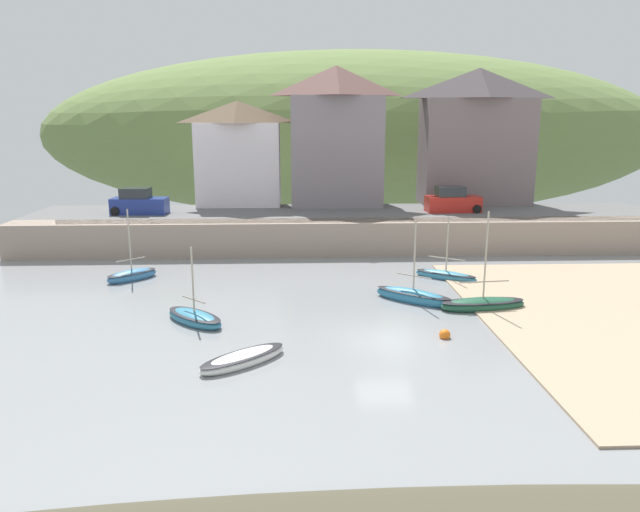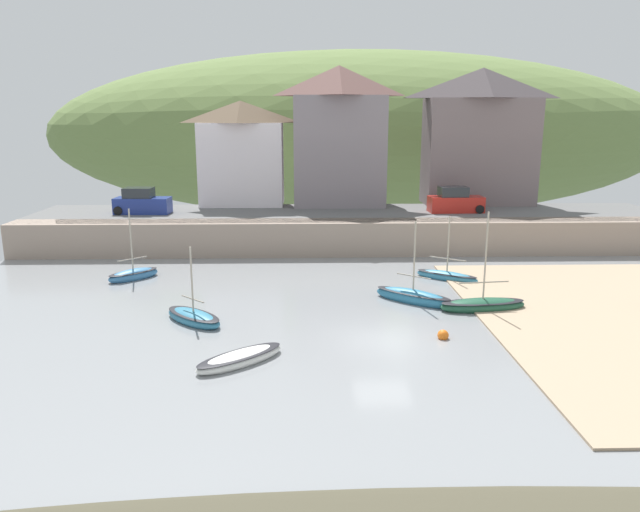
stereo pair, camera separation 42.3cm
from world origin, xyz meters
The scene contains 15 objects.
ground centered at (1.40, -9.56, 0.16)m, with size 48.00×41.00×0.61m.
quay_seawall centered at (0.00, 17.50, 1.36)m, with size 48.00×9.40×2.40m.
hillside_backdrop centered at (4.16, 55.20, 7.28)m, with size 80.00×44.00×20.79m.
waterfront_building_left centered at (-8.54, 25.20, 6.68)m, with size 7.02×4.43×8.40m.
waterfront_building_centre centered at (-0.57, 25.20, 8.06)m, with size 7.63×5.76×11.14m.
waterfront_building_right centered at (11.06, 25.20, 7.99)m, with size 9.18×4.35×10.98m.
rowboat_small_beached centered at (5.58, 4.17, 0.26)m, with size 4.57×1.82×5.21m.
sailboat_far_left centered at (5.12, 9.97, 0.23)m, with size 3.68×2.92×4.00m.
sailboat_blue_trim centered at (2.28, 5.55, 0.29)m, with size 4.11×3.53×4.54m.
sailboat_nearest_shore centered at (-8.76, 2.71, 0.24)m, with size 3.56×3.49×3.83m.
sailboat_white_hull centered at (-6.04, -2.25, 0.20)m, with size 3.82×3.46×0.62m.
motorboat_with_cabin centered at (-13.77, 10.58, 0.27)m, with size 3.08×3.00×4.46m.
parked_car_near_slipway centered at (-15.71, 20.70, 3.20)m, with size 4.17×1.89×1.95m.
parked_car_by_wall centered at (8.14, 20.70, 3.20)m, with size 4.17×1.88×1.95m.
mooring_buoy centered at (2.66, 0.21, 0.15)m, with size 0.50×0.50×0.50m.
Camera 2 is at (-3.45, -24.56, 9.60)m, focal length 33.59 mm.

